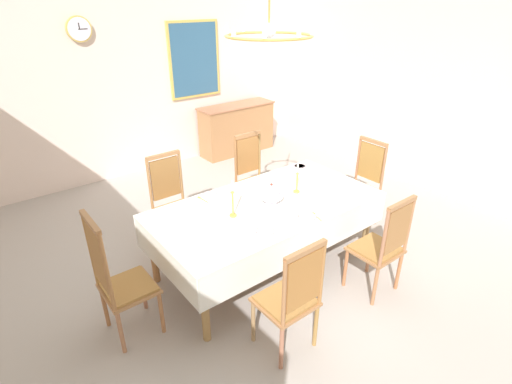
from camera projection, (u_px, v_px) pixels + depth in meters
ground at (270, 269)px, 4.33m from camera, size 6.41×6.85×0.04m
back_wall at (128, 78)px, 6.08m from camera, size 6.41×0.08×3.07m
right_wall at (452, 88)px, 5.42m from camera, size 0.08×6.85×3.07m
dining_table at (266, 210)px, 4.05m from camera, size 2.33×1.20×0.77m
tablecloth at (266, 210)px, 4.06m from camera, size 2.35×1.22×0.35m
chair_south_a at (291, 297)px, 3.10m from camera, size 0.44×0.42×1.08m
chair_north_a at (173, 202)px, 4.51m from camera, size 0.44×0.42×1.11m
chair_south_b at (382, 245)px, 3.75m from camera, size 0.44×0.42×1.07m
chair_north_b at (254, 176)px, 5.16m from camera, size 0.44×0.42×1.11m
chair_head_west at (118, 279)px, 3.23m from camera, size 0.42×0.44×1.20m
chair_head_east at (362, 182)px, 4.99m from camera, size 0.42×0.44×1.10m
soup_tureen at (271, 193)px, 4.01m from camera, size 0.26×0.26×0.21m
candlestick_west at (233, 202)px, 3.72m from camera, size 0.07×0.07×0.37m
candlestick_east at (297, 181)px, 4.19m from camera, size 0.07×0.07×0.34m
bowl_near_left at (210, 195)px, 4.15m from camera, size 0.14×0.14×0.03m
bowl_near_right at (307, 218)px, 3.71m from camera, size 0.18×0.18×0.04m
bowl_far_left at (265, 233)px, 3.48m from camera, size 0.18×0.18×0.04m
bowl_far_right at (300, 167)px, 4.84m from camera, size 0.15×0.15×0.03m
spoon_primary at (200, 198)px, 4.12m from camera, size 0.04×0.18×0.01m
spoon_secondary at (315, 214)px, 3.81m from camera, size 0.06×0.17×0.01m
sideboard at (237, 129)px, 7.34m from camera, size 1.44×0.48×0.90m
mounted_clock at (79, 29)px, 5.36m from camera, size 0.34×0.06×0.34m
framed_painting at (194, 60)px, 6.59m from camera, size 0.94×0.05×1.23m
chandelier at (269, 35)px, 3.30m from camera, size 0.76×0.76×0.66m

